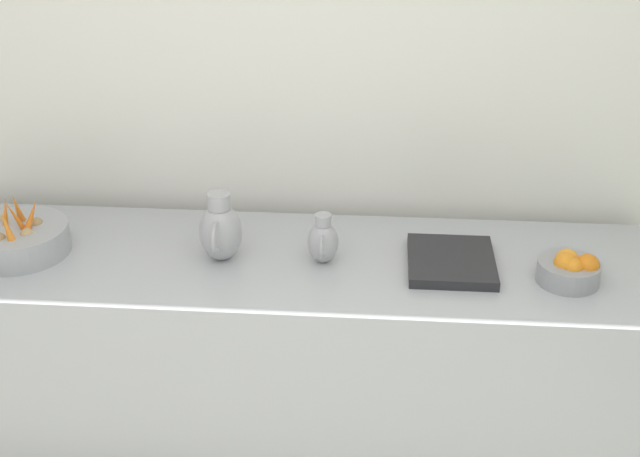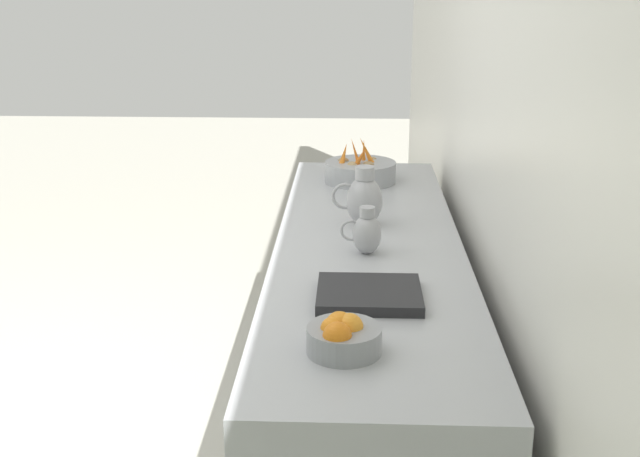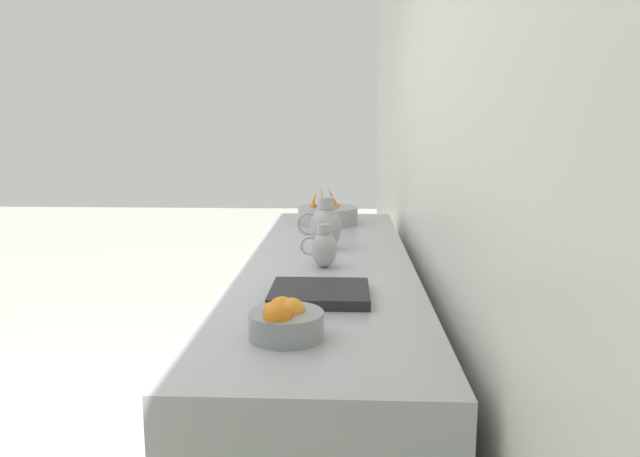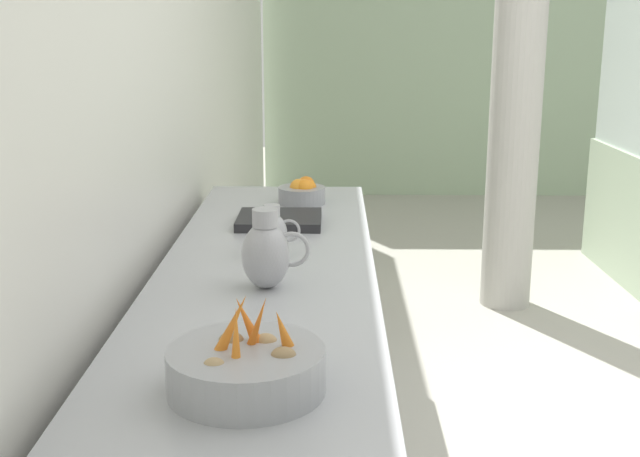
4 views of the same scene
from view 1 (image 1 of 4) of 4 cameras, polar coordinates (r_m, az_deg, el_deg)
tile_wall_left at (r=3.21m, az=7.23°, el=11.54°), size 0.10×9.10×3.00m
prep_counter at (r=3.25m, az=-2.51°, el=-8.86°), size 0.74×2.73×0.88m
vegetable_colander at (r=3.21m, az=-19.74°, el=-0.67°), size 0.36×0.36×0.23m
orange_bowl at (r=2.96m, az=16.56°, el=-2.64°), size 0.21×0.21×0.11m
metal_pitcher_tall at (r=2.97m, az=-6.76°, el=-0.12°), size 0.21×0.15×0.25m
metal_pitcher_short at (r=2.95m, az=0.20°, el=-0.85°), size 0.16×0.11×0.18m
counter_sink_basin at (r=2.99m, az=8.87°, el=-2.21°), size 0.34×0.30×0.04m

